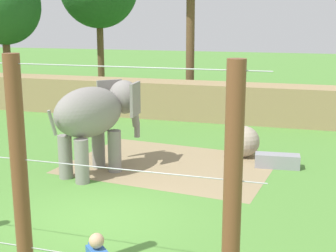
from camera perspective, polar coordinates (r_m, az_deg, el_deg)
The scene contains 8 objects.
ground_plane at distance 11.67m, azimuth -7.98°, elevation -10.76°, with size 120.00×120.00×0.00m, color #518938.
dirt_patch at distance 15.45m, azimuth 0.30°, elevation -4.67°, with size 6.40×4.67×0.01m, color #937F5B.
embankment_wall at distance 22.35m, azimuth 4.90°, elevation 3.01°, with size 36.00×1.80×1.73m, color #997F56.
elephant at distance 14.39m, azimuth -8.70°, elevation 1.36°, with size 2.25×3.52×2.75m.
enrichment_ball at distance 16.39m, azimuth 9.17°, elevation -1.86°, with size 1.08×1.08×1.08m, color tan.
cable_fence at distance 8.39m, azimuth -17.54°, elevation -5.71°, with size 8.25×0.28×4.11m.
feed_trough at distance 15.49m, azimuth 13.08°, elevation -4.12°, with size 1.44×0.63×0.44m.
tree_left_of_centre at distance 30.08m, azimuth -19.32°, elevation 13.55°, with size 4.33×4.33×7.71m.
Camera 1 is at (4.64, -9.65, 4.63)m, focal length 50.32 mm.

